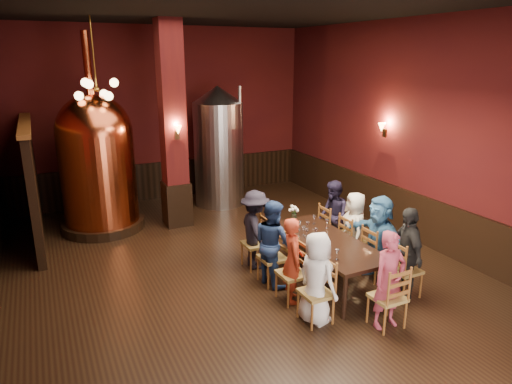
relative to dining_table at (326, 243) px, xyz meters
name	(u,v)px	position (x,y,z in m)	size (l,w,h in m)	color
room	(236,148)	(-1.21, 1.01, 1.56)	(10.00, 10.02, 4.50)	black
wainscot_right	(406,213)	(2.75, 1.01, -0.19)	(0.08, 9.90, 1.00)	black
wainscot_back	(165,180)	(-1.21, 5.97, -0.19)	(7.90, 0.08, 1.00)	black
column	(173,127)	(-1.51, 3.81, 1.56)	(0.58, 0.58, 4.50)	#4D1210
partition	(33,184)	(-4.41, 4.21, 0.51)	(0.22, 3.50, 2.40)	black
pendant_cluster	(97,89)	(-3.01, 3.91, 2.41)	(0.90, 0.90, 1.70)	#A57226
sconce_wall	(385,129)	(2.69, 1.81, 1.51)	(0.20, 0.20, 0.36)	black
sconce_column	(177,131)	(-1.51, 3.51, 1.51)	(0.20, 0.20, 0.36)	black
dining_table	(326,243)	(0.00, 0.00, 0.00)	(1.02, 2.41, 0.75)	black
chair_0	(316,293)	(-0.84, -1.01, -0.23)	(0.46, 0.46, 0.92)	brown
person_0	(317,278)	(-0.84, -1.01, 0.00)	(0.68, 0.44, 1.38)	silver
chair_1	(292,274)	(-0.85, -0.34, -0.23)	(0.46, 0.46, 0.92)	brown
person_1	(293,260)	(-0.85, -0.34, 0.01)	(0.51, 0.33, 1.39)	#AD341D
chair_2	(273,258)	(-0.85, 0.32, -0.23)	(0.46, 0.46, 0.92)	brown
person_2	(273,242)	(-0.85, 0.32, 0.05)	(0.72, 0.35, 1.48)	navy
chair_3	(255,244)	(-0.86, 0.99, -0.23)	(0.46, 0.46, 0.92)	brown
person_3	(255,230)	(-0.86, 0.99, 0.04)	(0.94, 0.54, 1.46)	black
chair_4	(405,269)	(0.86, -0.99, -0.23)	(0.46, 0.46, 0.92)	brown
person_4	(407,253)	(0.86, -0.99, 0.07)	(0.88, 0.37, 1.51)	black
chair_5	(377,254)	(0.85, -0.32, -0.23)	(0.46, 0.46, 0.92)	brown
person_5	(378,238)	(0.85, -0.32, 0.07)	(1.40, 0.45, 1.51)	teal
chair_6	(353,240)	(0.85, 0.34, -0.23)	(0.46, 0.46, 0.92)	brown
person_6	(354,229)	(0.85, 0.34, 0.01)	(0.68, 0.44, 1.39)	silver
chair_7	(332,229)	(0.84, 1.01, -0.23)	(0.46, 0.46, 0.92)	brown
person_7	(333,216)	(0.84, 1.01, 0.03)	(0.70, 0.34, 1.43)	black
chair_8	(388,297)	(0.01, -1.55, -0.23)	(0.46, 0.46, 0.92)	brown
person_8	(389,280)	(0.01, -1.55, 0.03)	(0.53, 0.35, 1.44)	#9C3448
copper_kettle	(97,162)	(-3.10, 4.26, 0.86)	(2.00, 2.00, 4.23)	black
steel_vessel	(219,146)	(-0.06, 4.83, 0.84)	(1.34, 1.34, 3.05)	#B2B2B7
rose_vase	(294,211)	(-0.05, 1.00, 0.28)	(0.19, 0.19, 0.33)	white
wine_glass_0	(337,255)	(-0.29, -0.72, 0.15)	(0.07, 0.07, 0.17)	white
wine_glass_1	(319,239)	(-0.21, -0.10, 0.15)	(0.07, 0.07, 0.17)	white
wine_glass_2	(308,226)	(-0.06, 0.50, 0.15)	(0.07, 0.07, 0.17)	white
wine_glass_3	(316,233)	(-0.10, 0.17, 0.15)	(0.07, 0.07, 0.17)	white
wine_glass_4	(327,224)	(0.32, 0.46, 0.15)	(0.07, 0.07, 0.17)	white
wine_glass_5	(314,220)	(0.23, 0.74, 0.15)	(0.07, 0.07, 0.17)	white
wine_glass_6	(299,226)	(-0.18, 0.59, 0.15)	(0.07, 0.07, 0.17)	white
wine_glass_7	(306,233)	(-0.25, 0.23, 0.15)	(0.07, 0.07, 0.17)	white
wine_glass_8	(304,231)	(-0.24, 0.35, 0.15)	(0.07, 0.07, 0.17)	white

